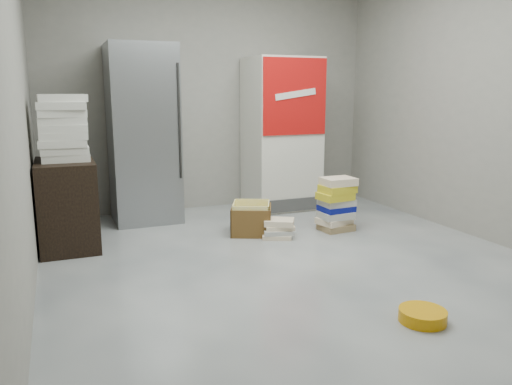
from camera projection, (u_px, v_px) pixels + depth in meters
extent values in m
plane|color=#B7B6B2|center=(306.00, 271.00, 3.99)|extent=(5.00, 5.00, 0.00)
cube|color=gray|center=(212.00, 92.00, 5.98)|extent=(4.00, 0.04, 2.80)
cube|color=gray|center=(13.00, 93.00, 2.98)|extent=(0.04, 5.00, 2.80)
cube|color=gray|center=(509.00, 92.00, 4.44)|extent=(0.04, 5.00, 2.80)
cube|color=#999DA1|center=(143.00, 134.00, 5.41)|extent=(0.70, 0.70, 1.90)
cylinder|color=#333333|center=(179.00, 122.00, 5.17)|extent=(0.02, 0.02, 1.19)
cube|color=silver|center=(281.00, 134.00, 6.02)|extent=(0.80, 0.70, 1.80)
cube|color=#BB0F0D|center=(295.00, 97.00, 5.60)|extent=(0.78, 0.02, 0.85)
cube|color=white|center=(296.00, 94.00, 5.58)|extent=(0.50, 0.01, 0.14)
cube|color=#3F3F3F|center=(293.00, 205.00, 5.85)|extent=(0.70, 0.02, 0.15)
cube|color=black|center=(67.00, 204.00, 4.55)|extent=(0.50, 0.80, 0.80)
cube|color=white|center=(66.00, 157.00, 4.48)|extent=(0.40, 0.40, 0.06)
cube|color=white|center=(65.00, 150.00, 4.46)|extent=(0.40, 0.40, 0.06)
cube|color=white|center=(63.00, 142.00, 4.44)|extent=(0.41, 0.41, 0.06)
cube|color=white|center=(64.00, 135.00, 4.43)|extent=(0.42, 0.42, 0.06)
cube|color=white|center=(64.00, 128.00, 4.42)|extent=(0.42, 0.42, 0.06)
cube|color=white|center=(63.00, 120.00, 4.41)|extent=(0.41, 0.41, 0.06)
cube|color=white|center=(62.00, 113.00, 4.40)|extent=(0.40, 0.40, 0.06)
cube|color=white|center=(62.00, 105.00, 4.37)|extent=(0.43, 0.43, 0.06)
cube|color=white|center=(62.00, 98.00, 4.38)|extent=(0.42, 0.42, 0.06)
cube|color=#917750|center=(336.00, 227.00, 5.15)|extent=(0.34, 0.28, 0.07)
cube|color=beige|center=(334.00, 221.00, 5.14)|extent=(0.38, 0.33, 0.06)
cube|color=#B5B3AC|center=(336.00, 215.00, 5.12)|extent=(0.32, 0.25, 0.07)
cube|color=navy|center=(336.00, 208.00, 5.11)|extent=(0.34, 0.28, 0.06)
cube|color=#B5B3AC|center=(337.00, 202.00, 5.11)|extent=(0.33, 0.27, 0.07)
cube|color=gold|center=(335.00, 196.00, 5.07)|extent=(0.35, 0.29, 0.07)
cube|color=gold|center=(337.00, 189.00, 5.07)|extent=(0.35, 0.29, 0.08)
cube|color=beige|center=(338.00, 181.00, 5.05)|extent=(0.32, 0.26, 0.08)
cube|color=beige|center=(277.00, 236.00, 4.88)|extent=(0.34, 0.31, 0.04)
cube|color=#B5B3AC|center=(278.00, 231.00, 4.88)|extent=(0.33, 0.29, 0.05)
cube|color=beige|center=(279.00, 227.00, 4.89)|extent=(0.33, 0.29, 0.04)
cube|color=beige|center=(279.00, 222.00, 4.87)|extent=(0.35, 0.33, 0.06)
cube|color=yellow|center=(251.00, 233.00, 5.04)|extent=(0.49, 0.49, 0.01)
cube|color=brown|center=(252.00, 215.00, 5.20)|extent=(0.36, 0.17, 0.28)
cube|color=brown|center=(250.00, 225.00, 4.83)|extent=(0.36, 0.17, 0.28)
cube|color=brown|center=(232.00, 220.00, 5.02)|extent=(0.17, 0.36, 0.28)
cube|color=brown|center=(270.00, 220.00, 5.01)|extent=(0.17, 0.36, 0.28)
cube|color=yellow|center=(252.00, 214.00, 5.18)|extent=(0.33, 0.16, 0.32)
cube|color=yellow|center=(251.00, 222.00, 4.84)|extent=(0.33, 0.16, 0.32)
cube|color=yellow|center=(234.00, 218.00, 5.02)|extent=(0.16, 0.33, 0.32)
cube|color=yellow|center=(269.00, 218.00, 5.01)|extent=(0.16, 0.33, 0.32)
cylinder|color=orange|center=(423.00, 316.00, 3.10)|extent=(0.30, 0.30, 0.08)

